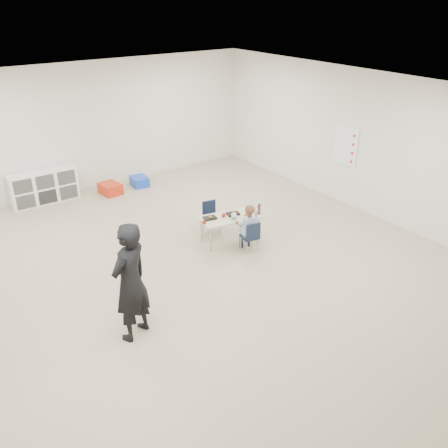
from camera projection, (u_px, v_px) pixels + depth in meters
room at (199, 191)px, 7.14m from camera, size 9.00×9.02×2.80m
table at (230, 229)px, 8.56m from camera, size 1.14×0.72×0.49m
chair_near at (250, 236)px, 8.20m from camera, size 0.33×0.31×0.58m
chair_far at (212, 217)px, 8.88m from camera, size 0.33×0.31×0.58m
child at (250, 227)px, 8.13m from camera, size 0.46×0.46×0.92m
lunch_tray_near at (233, 214)px, 8.53m from camera, size 0.25×0.20×0.03m
lunch_tray_far at (210, 218)px, 8.37m from camera, size 0.25×0.20×0.03m
milk_carton at (234, 216)px, 8.35m from camera, size 0.08×0.08×0.10m
bread_roll at (248, 213)px, 8.50m from camera, size 0.09×0.09×0.07m
apple_near at (224, 215)px, 8.42m from camera, size 0.07×0.07×0.07m
apple_far at (204, 222)px, 8.17m from camera, size 0.07×0.07×0.07m
cubby_shelf at (44, 187)px, 10.10m from camera, size 1.40×0.40×0.70m
rules_poster at (346, 146)px, 9.72m from camera, size 0.02×0.60×0.80m
adult at (130, 282)px, 5.96m from camera, size 0.71×0.61×1.64m
bin_red at (110, 189)px, 10.61m from camera, size 0.45×0.54×0.24m
bin_yellow at (112, 187)px, 10.73m from camera, size 0.40×0.47×0.20m
bin_blue at (139, 181)px, 11.05m from camera, size 0.38×0.47×0.22m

